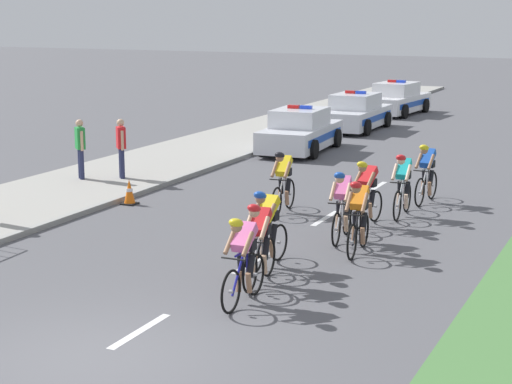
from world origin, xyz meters
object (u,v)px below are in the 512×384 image
(cyclist_seventh, at_px, (403,184))
(police_car_third, at_px, (397,100))
(cyclist_ninth, at_px, (426,172))
(spectator_middle, at_px, (80,145))
(cyclist_fourth, at_px, (358,215))
(police_car_nearest, at_px, (300,132))
(traffic_cone_near, at_px, (129,192))
(cyclist_fifth, at_px, (342,204))
(cyclist_eighth, at_px, (283,181))
(police_car_second, at_px, (356,113))
(cyclist_sixth, at_px, (366,192))
(cyclist_lead, at_px, (243,258))
(spectator_back, at_px, (121,144))
(cyclist_third, at_px, (267,227))
(cyclist_second, at_px, (259,242))

(cyclist_seventh, xyz_separation_m, police_car_third, (-5.78, 19.73, -0.11))
(cyclist_ninth, bearing_deg, spectator_middle, -170.70)
(cyclist_fourth, relative_size, police_car_third, 0.38)
(police_car_nearest, bearing_deg, traffic_cone_near, -94.54)
(cyclist_fourth, xyz_separation_m, cyclist_fifth, (-0.63, 0.81, 0.00))
(cyclist_fourth, bearing_deg, cyclist_ninth, 89.22)
(cyclist_eighth, xyz_separation_m, police_car_second, (-3.10, 14.63, -0.11))
(cyclist_sixth, height_order, cyclist_eighth, same)
(cyclist_ninth, bearing_deg, police_car_nearest, 133.74)
(cyclist_sixth, xyz_separation_m, spectator_middle, (-8.78, 1.40, 0.30))
(cyclist_lead, relative_size, cyclist_fifth, 1.00)
(cyclist_sixth, bearing_deg, spectator_back, 165.85)
(cyclist_eighth, bearing_deg, police_car_nearest, 109.58)
(traffic_cone_near, bearing_deg, cyclist_ninth, 26.17)
(cyclist_fourth, distance_m, police_car_second, 18.22)
(police_car_third, height_order, spectator_back, spectator_back)
(cyclist_third, relative_size, police_car_second, 0.39)
(cyclist_fourth, relative_size, cyclist_sixth, 1.00)
(cyclist_third, xyz_separation_m, spectator_back, (-7.09, 5.80, 0.30))
(cyclist_fourth, bearing_deg, traffic_cone_near, 164.19)
(police_car_second, bearing_deg, cyclist_fourth, -71.27)
(police_car_nearest, bearing_deg, cyclist_fifth, -63.63)
(police_car_third, bearing_deg, cyclist_fourth, -75.83)
(spectator_back, bearing_deg, police_car_nearest, 70.70)
(cyclist_fifth, relative_size, cyclist_sixth, 1.00)
(cyclist_fourth, distance_m, cyclist_fifth, 1.02)
(cyclist_fifth, distance_m, cyclist_ninth, 4.40)
(cyclist_seventh, xyz_separation_m, police_car_nearest, (-5.78, 7.88, -0.11))
(cyclist_ninth, bearing_deg, cyclist_third, -101.15)
(cyclist_eighth, bearing_deg, cyclist_second, -71.09)
(cyclist_sixth, bearing_deg, cyclist_third, -100.60)
(cyclist_lead, height_order, spectator_middle, spectator_middle)
(cyclist_fifth, relative_size, police_car_nearest, 0.38)
(traffic_cone_near, xyz_separation_m, spectator_middle, (-2.73, 1.74, 0.77))
(cyclist_lead, distance_m, spectator_middle, 11.26)
(police_car_second, relative_size, spectator_back, 2.63)
(cyclist_second, xyz_separation_m, cyclist_eighth, (-1.80, 5.25, 0.00))
(cyclist_sixth, bearing_deg, cyclist_eighth, 169.35)
(cyclist_third, distance_m, cyclist_seventh, 5.22)
(cyclist_fifth, bearing_deg, cyclist_second, -95.36)
(cyclist_fourth, height_order, police_car_third, police_car_third)
(cyclist_fourth, bearing_deg, spectator_middle, 158.86)
(cyclist_sixth, relative_size, cyclist_ninth, 1.00)
(cyclist_lead, xyz_separation_m, police_car_second, (-5.10, 20.94, -0.11))
(cyclist_second, xyz_separation_m, cyclist_fourth, (0.95, 2.63, 0.00))
(cyclist_fourth, distance_m, police_car_nearest, 12.76)
(cyclist_ninth, height_order, traffic_cone_near, cyclist_ninth)
(police_car_nearest, height_order, police_car_third, same)
(cyclist_lead, relative_size, cyclist_sixth, 1.00)
(police_car_nearest, distance_m, spectator_back, 7.59)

